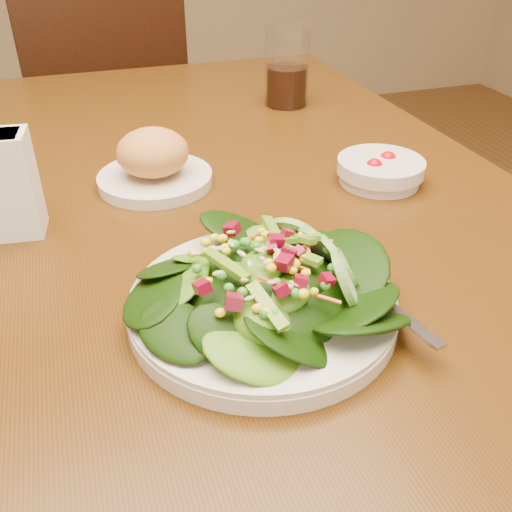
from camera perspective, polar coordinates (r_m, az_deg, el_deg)
name	(u,v)px	position (r m, az deg, el deg)	size (l,w,h in m)	color
dining_table	(209,256)	(0.85, -4.74, -0.02)	(0.90, 1.40, 0.75)	#43280A
chair_far	(104,111)	(1.86, -14.94, 13.86)	(0.53, 0.54, 1.01)	black
salad_plate	(272,289)	(0.56, 1.57, -3.36)	(0.27, 0.27, 0.08)	silver
bread_plate	(154,163)	(0.83, -10.20, 9.16)	(0.16, 0.16, 0.08)	silver
tomato_bowl	(380,170)	(0.84, 12.31, 8.36)	(0.12, 0.12, 0.04)	silver
drinking_glass	(287,72)	(1.15, 3.11, 17.88)	(0.08, 0.08, 0.15)	silver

